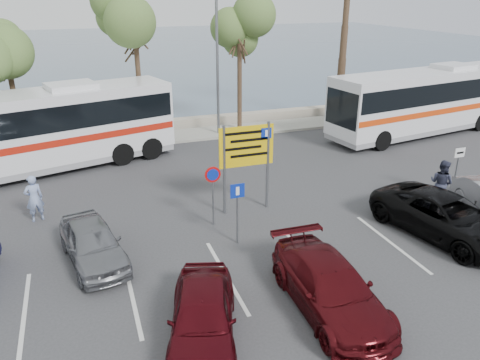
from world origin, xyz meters
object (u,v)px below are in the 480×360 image
object	(u,v)px
car_maroon	(330,287)
pedestrian_near	(34,198)
street_lamp_right	(218,59)
suv_black	(446,216)
direction_sign	(246,153)
car_red	(203,315)
car_silver_a	(93,243)
coach_bus_right	(426,103)
pedestrian_far	(441,183)
coach_bus_left	(34,134)

from	to	relation	value
car_maroon	pedestrian_near	world-z (taller)	pedestrian_near
street_lamp_right	suv_black	bearing A→B (deg)	-74.74
street_lamp_right	car_maroon	world-z (taller)	street_lamp_right
direction_sign	street_lamp_right	bearing A→B (deg)	79.06
car_red	car_maroon	bearing A→B (deg)	16.91
street_lamp_right	car_silver_a	size ratio (longest dim) A/B	2.00
coach_bus_right	pedestrian_far	xyz separation A→B (m)	(-6.37, -8.84, -0.91)
coach_bus_left	suv_black	xyz separation A→B (m)	(14.02, -11.64, -1.16)
car_maroon	pedestrian_far	xyz separation A→B (m)	(7.63, 4.50, 0.28)
street_lamp_right	coach_bus_right	bearing A→B (deg)	-17.06
pedestrian_near	car_red	bearing A→B (deg)	99.22
pedestrian_near	car_silver_a	bearing A→B (deg)	99.05
car_silver_a	pedestrian_near	bearing A→B (deg)	105.99
direction_sign	coach_bus_right	distance (m)	15.50
coach_bus_left	coach_bus_right	xyz separation A→B (m)	(22.02, -0.66, -0.02)
coach_bus_right	car_maroon	xyz separation A→B (m)	(-14.00, -13.34, -1.19)
pedestrian_near	car_maroon	bearing A→B (deg)	115.28
coach_bus_right	suv_black	bearing A→B (deg)	-126.08
street_lamp_right	car_silver_a	xyz separation A→B (m)	(-8.00, -12.31, -3.92)
car_maroon	street_lamp_right	bearing A→B (deg)	84.69
direction_sign	pedestrian_far	bearing A→B (deg)	-16.08
car_maroon	pedestrian_far	bearing A→B (deg)	31.92
car_red	pedestrian_far	size ratio (longest dim) A/B	2.09
suv_black	pedestrian_near	size ratio (longest dim) A/B	2.94
coach_bus_right	pedestrian_near	world-z (taller)	coach_bus_right
direction_sign	suv_black	xyz separation A→B (m)	(6.00, -4.34, -1.67)
street_lamp_right	coach_bus_left	distance (m)	10.80
car_red	pedestrian_far	xyz separation A→B (m)	(11.23, 4.50, 0.28)
coach_bus_left	pedestrian_far	distance (m)	18.33
direction_sign	coach_bus_right	bearing A→B (deg)	25.38
street_lamp_right	coach_bus_left	bearing A→B (deg)	-163.23
coach_bus_right	car_silver_a	size ratio (longest dim) A/B	3.34
car_red	suv_black	bearing A→B (deg)	30.72
coach_bus_left	car_silver_a	size ratio (longest dim) A/B	3.38
coach_bus_right	pedestrian_far	world-z (taller)	coach_bus_right
street_lamp_right	car_red	xyz separation A→B (m)	(-5.60, -17.02, -3.90)
direction_sign	coach_bus_right	world-z (taller)	coach_bus_right
coach_bus_right	car_red	distance (m)	22.12
pedestrian_far	car_red	bearing A→B (deg)	91.79
car_maroon	pedestrian_far	distance (m)	8.86
direction_sign	pedestrian_near	world-z (taller)	direction_sign
car_silver_a	suv_black	distance (m)	12.23
suv_black	pedestrian_far	world-z (taller)	pedestrian_far
direction_sign	car_red	size ratio (longest dim) A/B	0.88
street_lamp_right	pedestrian_far	size ratio (longest dim) A/B	4.08
coach_bus_right	suv_black	world-z (taller)	coach_bus_right
coach_bus_left	suv_black	bearing A→B (deg)	-39.70
street_lamp_right	car_red	size ratio (longest dim) A/B	1.95
car_maroon	coach_bus_left	bearing A→B (deg)	121.19
direction_sign	car_maroon	xyz separation A→B (m)	(-0.00, -6.70, -1.72)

